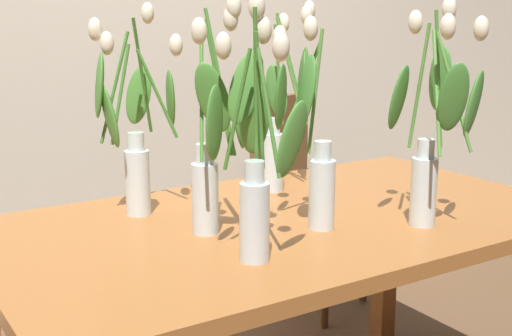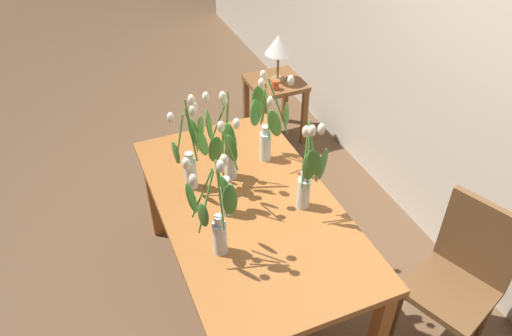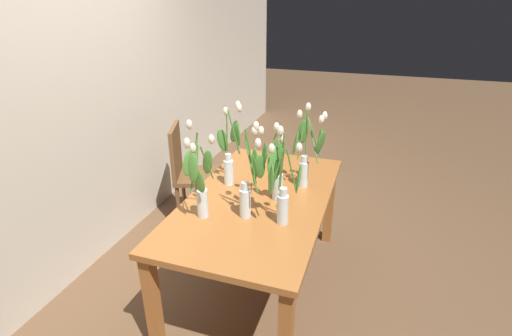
{
  "view_description": "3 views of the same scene",
  "coord_description": "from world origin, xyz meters",
  "px_view_note": "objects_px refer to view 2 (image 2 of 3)",
  "views": [
    {
      "loc": [
        -1.02,
        -1.45,
        1.28
      ],
      "look_at": [
        -0.06,
        0.07,
        0.87
      ],
      "focal_mm": 47.5,
      "sensor_mm": 36.0,
      "label": 1
    },
    {
      "loc": [
        1.82,
        -0.72,
        2.52
      ],
      "look_at": [
        -0.01,
        0.05,
        0.96
      ],
      "focal_mm": 34.85,
      "sensor_mm": 36.0,
      "label": 2
    },
    {
      "loc": [
        -2.13,
        -0.7,
        1.96
      ],
      "look_at": [
        -0.05,
        0.0,
        0.97
      ],
      "focal_mm": 26.8,
      "sensor_mm": 36.0,
      "label": 3
    }
  ],
  "objects_px": {
    "dining_table": "(248,217)",
    "tulip_vase_2": "(227,148)",
    "tulip_vase_0": "(216,216)",
    "tulip_vase_4": "(226,181)",
    "dining_chair": "(461,274)",
    "side_table": "(275,93)",
    "tulip_vase_5": "(191,153)",
    "table_lamp": "(279,46)",
    "pillar_candle": "(276,85)",
    "tulip_vase_1": "(267,126)",
    "tulip_vase_3": "(308,178)"
  },
  "relations": [
    {
      "from": "tulip_vase_3",
      "to": "table_lamp",
      "type": "height_order",
      "value": "tulip_vase_3"
    },
    {
      "from": "tulip_vase_3",
      "to": "tulip_vase_4",
      "type": "height_order",
      "value": "tulip_vase_3"
    },
    {
      "from": "tulip_vase_0",
      "to": "dining_chair",
      "type": "distance_m",
      "value": 1.32
    },
    {
      "from": "tulip_vase_1",
      "to": "dining_chair",
      "type": "height_order",
      "value": "tulip_vase_1"
    },
    {
      "from": "dining_table",
      "to": "tulip_vase_1",
      "type": "height_order",
      "value": "tulip_vase_1"
    },
    {
      "from": "pillar_candle",
      "to": "tulip_vase_0",
      "type": "bearing_deg",
      "value": -32.57
    },
    {
      "from": "tulip_vase_2",
      "to": "side_table",
      "type": "relative_size",
      "value": 1.07
    },
    {
      "from": "table_lamp",
      "to": "pillar_candle",
      "type": "relative_size",
      "value": 5.31
    },
    {
      "from": "tulip_vase_3",
      "to": "tulip_vase_5",
      "type": "xyz_separation_m",
      "value": [
        -0.41,
        -0.48,
        0.01
      ]
    },
    {
      "from": "tulip_vase_1",
      "to": "tulip_vase_2",
      "type": "bearing_deg",
      "value": -70.99
    },
    {
      "from": "tulip_vase_0",
      "to": "dining_chair",
      "type": "height_order",
      "value": "tulip_vase_0"
    },
    {
      "from": "tulip_vase_5",
      "to": "dining_chair",
      "type": "relative_size",
      "value": 0.63
    },
    {
      "from": "dining_chair",
      "to": "tulip_vase_4",
      "type": "bearing_deg",
      "value": -124.42
    },
    {
      "from": "dining_table",
      "to": "pillar_candle",
      "type": "xyz_separation_m",
      "value": [
        -1.39,
        0.79,
        -0.06
      ]
    },
    {
      "from": "tulip_vase_1",
      "to": "tulip_vase_4",
      "type": "relative_size",
      "value": 1.07
    },
    {
      "from": "dining_table",
      "to": "tulip_vase_2",
      "type": "height_order",
      "value": "tulip_vase_2"
    },
    {
      "from": "dining_table",
      "to": "dining_chair",
      "type": "distance_m",
      "value": 1.14
    },
    {
      "from": "tulip_vase_3",
      "to": "pillar_candle",
      "type": "distance_m",
      "value": 1.68
    },
    {
      "from": "tulip_vase_0",
      "to": "tulip_vase_4",
      "type": "xyz_separation_m",
      "value": [
        -0.27,
        0.14,
        -0.05
      ]
    },
    {
      "from": "dining_table",
      "to": "table_lamp",
      "type": "bearing_deg",
      "value": 150.12
    },
    {
      "from": "pillar_candle",
      "to": "tulip_vase_2",
      "type": "bearing_deg",
      "value": -35.41
    },
    {
      "from": "tulip_vase_0",
      "to": "tulip_vase_2",
      "type": "distance_m",
      "value": 0.56
    },
    {
      "from": "dining_chair",
      "to": "side_table",
      "type": "relative_size",
      "value": 1.69
    },
    {
      "from": "pillar_candle",
      "to": "tulip_vase_3",
      "type": "bearing_deg",
      "value": -19.07
    },
    {
      "from": "tulip_vase_2",
      "to": "dining_chair",
      "type": "distance_m",
      "value": 1.38
    },
    {
      "from": "dining_chair",
      "to": "tulip_vase_1",
      "type": "bearing_deg",
      "value": -147.75
    },
    {
      "from": "dining_chair",
      "to": "table_lamp",
      "type": "xyz_separation_m",
      "value": [
        -2.21,
        -0.02,
        0.33
      ]
    },
    {
      "from": "tulip_vase_2",
      "to": "pillar_candle",
      "type": "bearing_deg",
      "value": 144.59
    },
    {
      "from": "tulip_vase_4",
      "to": "tulip_vase_5",
      "type": "distance_m",
      "value": 0.27
    },
    {
      "from": "dining_table",
      "to": "tulip_vase_4",
      "type": "xyz_separation_m",
      "value": [
        -0.01,
        -0.12,
        0.28
      ]
    },
    {
      "from": "tulip_vase_4",
      "to": "tulip_vase_5",
      "type": "xyz_separation_m",
      "value": [
        -0.24,
        -0.1,
        0.04
      ]
    },
    {
      "from": "tulip_vase_4",
      "to": "dining_chair",
      "type": "height_order",
      "value": "tulip_vase_4"
    },
    {
      "from": "tulip_vase_5",
      "to": "tulip_vase_1",
      "type": "bearing_deg",
      "value": 100.09
    },
    {
      "from": "tulip_vase_0",
      "to": "tulip_vase_2",
      "type": "xyz_separation_m",
      "value": [
        -0.5,
        0.24,
        -0.03
      ]
    },
    {
      "from": "tulip_vase_1",
      "to": "table_lamp",
      "type": "relative_size",
      "value": 1.44
    },
    {
      "from": "dining_table",
      "to": "side_table",
      "type": "xyz_separation_m",
      "value": [
        -1.52,
        0.85,
        -0.22
      ]
    },
    {
      "from": "dining_table",
      "to": "tulip_vase_4",
      "type": "bearing_deg",
      "value": -94.25
    },
    {
      "from": "dining_chair",
      "to": "pillar_candle",
      "type": "height_order",
      "value": "dining_chair"
    },
    {
      "from": "tulip_vase_2",
      "to": "tulip_vase_4",
      "type": "height_order",
      "value": "tulip_vase_2"
    },
    {
      "from": "tulip_vase_1",
      "to": "side_table",
      "type": "height_order",
      "value": "tulip_vase_1"
    },
    {
      "from": "tulip_vase_1",
      "to": "side_table",
      "type": "distance_m",
      "value": 1.43
    },
    {
      "from": "tulip_vase_2",
      "to": "table_lamp",
      "type": "distance_m",
      "value": 1.57
    },
    {
      "from": "dining_table",
      "to": "table_lamp",
      "type": "xyz_separation_m",
      "value": [
        -1.52,
        0.87,
        0.21
      ]
    },
    {
      "from": "tulip_vase_0",
      "to": "tulip_vase_4",
      "type": "height_order",
      "value": "tulip_vase_0"
    },
    {
      "from": "side_table",
      "to": "tulip_vase_0",
      "type": "bearing_deg",
      "value": -32.04
    },
    {
      "from": "tulip_vase_0",
      "to": "tulip_vase_4",
      "type": "relative_size",
      "value": 1.09
    },
    {
      "from": "dining_table",
      "to": "tulip_vase_2",
      "type": "distance_m",
      "value": 0.39
    },
    {
      "from": "tulip_vase_0",
      "to": "tulip_vase_2",
      "type": "bearing_deg",
      "value": 154.63
    },
    {
      "from": "pillar_candle",
      "to": "table_lamp",
      "type": "bearing_deg",
      "value": 148.89
    },
    {
      "from": "tulip_vase_2",
      "to": "tulip_vase_5",
      "type": "xyz_separation_m",
      "value": [
        -0.01,
        -0.2,
        0.01
      ]
    }
  ]
}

